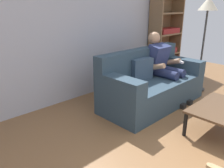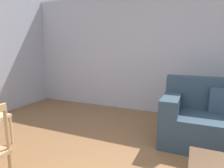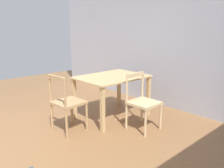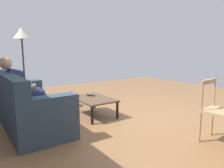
{
  "view_description": "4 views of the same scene",
  "coord_description": "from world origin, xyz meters",
  "px_view_note": "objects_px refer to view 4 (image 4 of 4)",
  "views": [
    {
      "loc": [
        -2.22,
        -0.17,
        1.64
      ],
      "look_at": [
        -0.75,
        1.36,
        0.9
      ],
      "focal_mm": 36.24,
      "sensor_mm": 36.0,
      "label": 1
    },
    {
      "loc": [
        0.25,
        -0.94,
        1.36
      ],
      "look_at": [
        -0.75,
        1.36,
        0.9
      ],
      "focal_mm": 31.18,
      "sensor_mm": 36.0,
      "label": 2
    },
    {
      "loc": [
        0.34,
        2.85,
        1.56
      ],
      "look_at": [
        -2.3,
        -0.04,
        0.6
      ],
      "focal_mm": 36.71,
      "sensor_mm": 36.0,
      "label": 3
    },
    {
      "loc": [
        -2.82,
        2.85,
        1.32
      ],
      "look_at": [
        -0.75,
        1.36,
        0.9
      ],
      "focal_mm": 33.49,
      "sensor_mm": 36.0,
      "label": 4
    }
  ],
  "objects_px": {
    "couch": "(28,108)",
    "person_lounging": "(22,89)",
    "coffee_table": "(93,100)",
    "floor_lamp": "(22,41)",
    "tv_remote": "(91,95)",
    "dining_chair_facing_couch": "(218,111)"
  },
  "relations": [
    {
      "from": "couch",
      "to": "person_lounging",
      "type": "bearing_deg",
      "value": 1.1
    },
    {
      "from": "dining_chair_facing_couch",
      "to": "coffee_table",
      "type": "bearing_deg",
      "value": 21.24
    },
    {
      "from": "tv_remote",
      "to": "floor_lamp",
      "type": "xyz_separation_m",
      "value": [
        1.14,
        1.04,
        1.14
      ]
    },
    {
      "from": "coffee_table",
      "to": "dining_chair_facing_couch",
      "type": "distance_m",
      "value": 2.26
    },
    {
      "from": "coffee_table",
      "to": "tv_remote",
      "type": "relative_size",
      "value": 5.55
    },
    {
      "from": "couch",
      "to": "coffee_table",
      "type": "bearing_deg",
      "value": -93.79
    },
    {
      "from": "floor_lamp",
      "to": "tv_remote",
      "type": "bearing_deg",
      "value": -137.73
    },
    {
      "from": "person_lounging",
      "to": "tv_remote",
      "type": "distance_m",
      "value": 1.35
    },
    {
      "from": "tv_remote",
      "to": "floor_lamp",
      "type": "bearing_deg",
      "value": -80.08
    },
    {
      "from": "coffee_table",
      "to": "floor_lamp",
      "type": "height_order",
      "value": "floor_lamp"
    },
    {
      "from": "coffee_table",
      "to": "floor_lamp",
      "type": "bearing_deg",
      "value": 36.12
    },
    {
      "from": "coffee_table",
      "to": "dining_chair_facing_couch",
      "type": "bearing_deg",
      "value": -158.76
    },
    {
      "from": "person_lounging",
      "to": "dining_chair_facing_couch",
      "type": "xyz_separation_m",
      "value": [
        -2.52,
        -2.06,
        -0.17
      ]
    },
    {
      "from": "tv_remote",
      "to": "coffee_table",
      "type": "bearing_deg",
      "value": 41.12
    },
    {
      "from": "couch",
      "to": "person_lounging",
      "type": "xyz_separation_m",
      "value": [
        0.34,
        0.01,
        0.28
      ]
    },
    {
      "from": "person_lounging",
      "to": "dining_chair_facing_couch",
      "type": "relative_size",
      "value": 1.33
    },
    {
      "from": "tv_remote",
      "to": "couch",
      "type": "bearing_deg",
      "value": -27.21
    },
    {
      "from": "couch",
      "to": "coffee_table",
      "type": "distance_m",
      "value": 1.24
    },
    {
      "from": "person_lounging",
      "to": "floor_lamp",
      "type": "relative_size",
      "value": 0.67
    },
    {
      "from": "couch",
      "to": "floor_lamp",
      "type": "xyz_separation_m",
      "value": [
        1.26,
        -0.26,
        1.16
      ]
    },
    {
      "from": "coffee_table",
      "to": "dining_chair_facing_couch",
      "type": "height_order",
      "value": "dining_chair_facing_couch"
    },
    {
      "from": "couch",
      "to": "coffee_table",
      "type": "relative_size",
      "value": 2.06
    }
  ]
}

